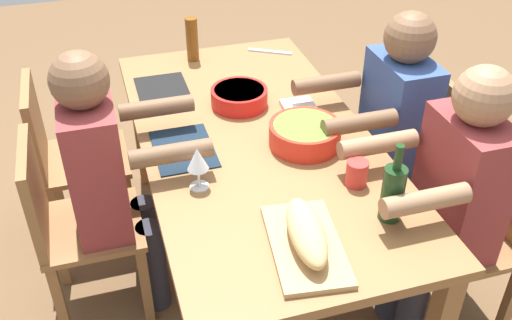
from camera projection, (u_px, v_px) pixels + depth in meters
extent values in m
plane|color=brown|center=(256.00, 268.00, 2.81)|extent=(8.00, 8.00, 0.00)
cube|color=olive|center=(256.00, 142.00, 2.40)|extent=(1.81, 0.92, 0.04)
cube|color=olive|center=(280.00, 107.00, 3.37)|extent=(0.07, 0.07, 0.70)
cube|color=olive|center=(141.00, 128.00, 3.18)|extent=(0.07, 0.07, 0.70)
cube|color=olive|center=(400.00, 169.00, 2.73)|extent=(0.40, 0.40, 0.03)
cube|color=olive|center=(444.00, 124.00, 2.65)|extent=(0.38, 0.04, 0.40)
cube|color=olive|center=(378.00, 236.00, 2.68)|extent=(0.04, 0.04, 0.42)
cube|color=olive|center=(347.00, 192.00, 2.95)|extent=(0.04, 0.04, 0.42)
cube|color=olive|center=(444.00, 222.00, 2.76)|extent=(0.04, 0.04, 0.42)
cube|color=olive|center=(408.00, 180.00, 3.03)|extent=(0.04, 0.04, 0.42)
cylinder|color=#2D2D38|center=(360.00, 224.00, 2.73)|extent=(0.11, 0.11, 0.45)
cylinder|color=#2D2D38|center=(346.00, 203.00, 2.86)|extent=(0.11, 0.11, 0.45)
cube|color=#334C8C|center=(397.00, 118.00, 2.55)|extent=(0.34, 0.20, 0.55)
cylinder|color=brown|center=(360.00, 123.00, 2.28)|extent=(0.07, 0.30, 0.07)
cylinder|color=brown|center=(326.00, 83.00, 2.55)|extent=(0.07, 0.30, 0.07)
sphere|color=brown|center=(410.00, 37.00, 2.33)|extent=(0.21, 0.21, 0.21)
cube|color=olive|center=(460.00, 240.00, 2.34)|extent=(0.40, 0.40, 0.03)
cube|color=olive|center=(435.00, 320.00, 2.29)|extent=(0.04, 0.04, 0.42)
cube|color=olive|center=(394.00, 260.00, 2.56)|extent=(0.04, 0.04, 0.42)
cube|color=olive|center=(510.00, 300.00, 2.37)|extent=(0.04, 0.04, 0.42)
cube|color=olive|center=(463.00, 244.00, 2.64)|extent=(0.04, 0.04, 0.42)
cylinder|color=#2D2D38|center=(413.00, 303.00, 2.34)|extent=(0.11, 0.11, 0.45)
cylinder|color=#2D2D38|center=(394.00, 275.00, 2.47)|extent=(0.11, 0.11, 0.45)
cube|color=maroon|center=(462.00, 185.00, 2.16)|extent=(0.34, 0.20, 0.55)
cylinder|color=#9E7251|center=(425.00, 201.00, 1.89)|extent=(0.07, 0.30, 0.07)
cylinder|color=#9E7251|center=(378.00, 144.00, 2.16)|extent=(0.07, 0.30, 0.07)
sphere|color=#9E7251|center=(484.00, 96.00, 1.94)|extent=(0.21, 0.21, 0.21)
cube|color=olive|center=(85.00, 159.00, 2.79)|extent=(0.40, 0.40, 0.03)
cube|color=olive|center=(35.00, 127.00, 2.62)|extent=(0.38, 0.04, 0.40)
cube|color=olive|center=(123.00, 171.00, 3.09)|extent=(0.04, 0.04, 0.42)
cube|color=olive|center=(131.00, 211.00, 2.82)|extent=(0.04, 0.04, 0.42)
cube|color=olive|center=(56.00, 183.00, 3.01)|extent=(0.04, 0.04, 0.42)
cube|color=olive|center=(58.00, 225.00, 2.74)|extent=(0.04, 0.04, 0.42)
cube|color=olive|center=(92.00, 227.00, 2.40)|extent=(0.40, 0.40, 0.03)
cube|color=olive|center=(34.00, 194.00, 2.23)|extent=(0.38, 0.04, 0.40)
cube|color=olive|center=(135.00, 233.00, 2.70)|extent=(0.04, 0.04, 0.42)
cube|color=olive|center=(146.00, 286.00, 2.43)|extent=(0.04, 0.04, 0.42)
cube|color=olive|center=(58.00, 248.00, 2.62)|extent=(0.04, 0.04, 0.42)
cube|color=olive|center=(60.00, 304.00, 2.35)|extent=(0.04, 0.04, 0.42)
cylinder|color=#2D2D38|center=(149.00, 242.00, 2.63)|extent=(0.11, 0.11, 0.45)
cylinder|color=#2D2D38|center=(154.00, 266.00, 2.51)|extent=(0.11, 0.11, 0.45)
cube|color=maroon|center=(96.00, 167.00, 2.25)|extent=(0.34, 0.20, 0.55)
cylinder|color=brown|center=(157.00, 108.00, 2.37)|extent=(0.07, 0.30, 0.07)
cylinder|color=brown|center=(171.00, 154.00, 2.11)|extent=(0.07, 0.30, 0.07)
sphere|color=brown|center=(79.00, 80.00, 2.03)|extent=(0.21, 0.21, 0.21)
cylinder|color=red|center=(239.00, 97.00, 2.58)|extent=(0.25, 0.25, 0.08)
cylinder|color=orange|center=(239.00, 92.00, 2.57)|extent=(0.22, 0.22, 0.03)
cylinder|color=red|center=(305.00, 135.00, 2.32)|extent=(0.28, 0.28, 0.09)
cylinder|color=#669E33|center=(305.00, 128.00, 2.30)|extent=(0.25, 0.25, 0.03)
cube|color=tan|center=(306.00, 245.00, 1.86)|extent=(0.42, 0.27, 0.02)
ellipsoid|color=tan|center=(306.00, 232.00, 1.83)|extent=(0.33, 0.15, 0.09)
cylinder|color=#193819|center=(392.00, 194.00, 1.93)|extent=(0.08, 0.08, 0.20)
cylinder|color=#193819|center=(399.00, 158.00, 1.84)|extent=(0.03, 0.03, 0.09)
cylinder|color=brown|center=(192.00, 39.00, 2.92)|extent=(0.06, 0.06, 0.22)
cylinder|color=silver|center=(199.00, 186.00, 2.12)|extent=(0.07, 0.07, 0.01)
cylinder|color=silver|center=(199.00, 177.00, 2.10)|extent=(0.01, 0.01, 0.07)
cone|color=silver|center=(197.00, 159.00, 2.05)|extent=(0.08, 0.08, 0.08)
cylinder|color=red|center=(357.00, 173.00, 2.11)|extent=(0.08, 0.08, 0.10)
cube|color=black|center=(163.00, 91.00, 2.71)|extent=(0.32, 0.23, 0.01)
cube|color=#142333|center=(184.00, 149.00, 2.32)|extent=(0.32, 0.23, 0.01)
cube|color=silver|center=(270.00, 52.00, 3.05)|extent=(0.14, 0.21, 0.01)
cube|color=white|center=(299.00, 107.00, 2.56)|extent=(0.14, 0.14, 0.02)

